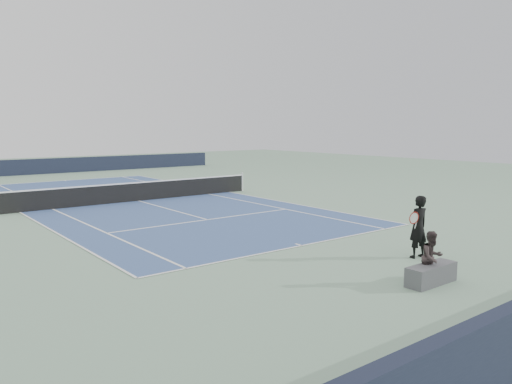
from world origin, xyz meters
TOP-DOWN VIEW (x-y plane):
  - ground at (0.00, 0.00)m, footprint 80.00×80.00m
  - court_surface at (0.00, 0.00)m, footprint 10.97×23.77m
  - tennis_net at (0.00, 0.00)m, footprint 12.90×0.10m
  - windscreen_far at (0.00, 17.88)m, footprint 30.00×0.25m
  - tennis_player at (1.63, -14.89)m, footprint 0.82×0.57m
  - tennis_ball at (1.20, -15.76)m, footprint 0.06×0.06m
  - spectator_bench at (-0.17, -16.51)m, footprint 1.52×0.78m

SIDE VIEW (x-z plane):
  - ground at x=0.00m, z-range 0.00..0.00m
  - court_surface at x=0.00m, z-range 0.00..0.01m
  - tennis_ball at x=1.20m, z-range 0.00..0.06m
  - spectator_bench at x=-0.17m, z-range -0.18..1.08m
  - tennis_net at x=0.00m, z-range -0.03..1.04m
  - windscreen_far at x=0.00m, z-range 0.00..1.20m
  - tennis_player at x=1.63m, z-range 0.00..1.78m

